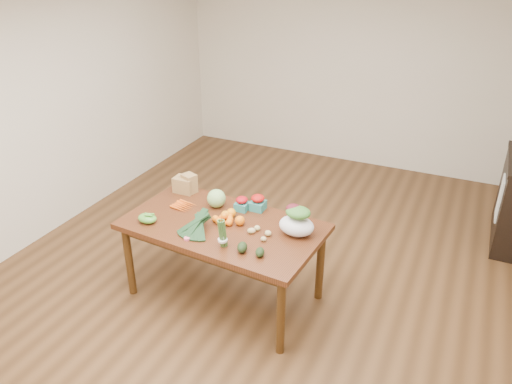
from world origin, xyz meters
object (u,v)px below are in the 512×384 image
at_px(mandarin_cluster, 224,217).
at_px(kale_bunch, 194,226).
at_px(cabbage, 216,198).
at_px(salad_bag, 297,222).
at_px(dining_table, 224,261).
at_px(asparagus_bundle, 222,233).
at_px(paper_bag, 184,183).

bearing_deg(mandarin_cluster, kale_bunch, -116.36).
relative_size(cabbage, salad_bag, 0.57).
bearing_deg(cabbage, salad_bag, -10.01).
height_order(cabbage, salad_bag, salad_bag).
relative_size(kale_bunch, salad_bag, 1.36).
xyz_separation_m(dining_table, asparagus_bundle, (0.17, -0.31, 0.50)).
bearing_deg(cabbage, mandarin_cluster, -48.36).
height_order(dining_table, paper_bag, paper_bag).
xyz_separation_m(kale_bunch, asparagus_bundle, (0.30, -0.07, 0.05)).
distance_m(paper_bag, asparagus_bundle, 1.05).
bearing_deg(mandarin_cluster, cabbage, 131.64).
bearing_deg(salad_bag, cabbage, 169.99).
relative_size(dining_table, paper_bag, 6.51).
relative_size(paper_bag, cabbage, 1.54).
distance_m(dining_table, asparagus_bundle, 0.61).
bearing_deg(kale_bunch, dining_table, 65.30).
bearing_deg(kale_bunch, cabbage, 101.52).
relative_size(cabbage, mandarin_cluster, 0.93).
bearing_deg(dining_table, mandarin_cluster, 93.92).
xyz_separation_m(cabbage, mandarin_cluster, (0.20, -0.22, -0.04)).
bearing_deg(paper_bag, mandarin_cluster, -29.92).
relative_size(mandarin_cluster, salad_bag, 0.61).
xyz_separation_m(paper_bag, salad_bag, (1.24, -0.28, 0.02)).
relative_size(dining_table, asparagus_bundle, 6.71).
bearing_deg(kale_bunch, mandarin_cluster, 68.11).
xyz_separation_m(cabbage, kale_bunch, (0.06, -0.49, -0.00)).
distance_m(paper_bag, kale_bunch, 0.79).
bearing_deg(asparagus_bundle, cabbage, 127.50).
bearing_deg(paper_bag, dining_table, -32.06).
distance_m(dining_table, paper_bag, 0.87).
bearing_deg(cabbage, dining_table, -52.12).
xyz_separation_m(paper_bag, kale_bunch, (0.48, -0.63, -0.01)).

